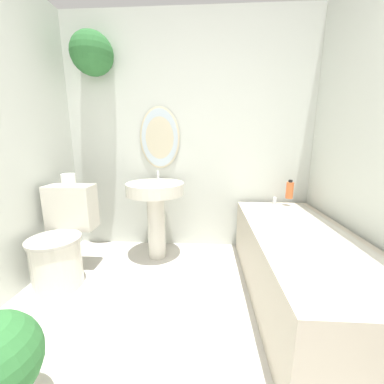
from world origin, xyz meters
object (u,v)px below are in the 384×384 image
at_px(toilet_paper_roll, 68,180).
at_px(shampoo_bottle, 290,190).
at_px(bathtub, 301,265).
at_px(pedestal_sink, 156,202).
at_px(toilet, 62,241).

bearing_deg(toilet_paper_roll, shampoo_bottle, 10.95).
distance_m(bathtub, toilet_paper_roll, 2.00).
bearing_deg(shampoo_bottle, pedestal_sink, -174.04).
relative_size(bathtub, toilet_paper_roll, 15.41).
bearing_deg(toilet, shampoo_bottle, 15.91).
relative_size(toilet, toilet_paper_roll, 7.12).
height_order(toilet, pedestal_sink, pedestal_sink).
distance_m(toilet, toilet_paper_roll, 0.52).
xyz_separation_m(bathtub, shampoo_bottle, (0.13, 0.72, 0.41)).
height_order(shampoo_bottle, toilet_paper_roll, toilet_paper_roll).
distance_m(pedestal_sink, toilet_paper_roll, 0.79).
bearing_deg(toilet, pedestal_sink, 31.99).
bearing_deg(toilet_paper_roll, toilet, -90.00).
distance_m(pedestal_sink, shampoo_bottle, 1.33).
height_order(toilet, toilet_paper_roll, toilet_paper_roll).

